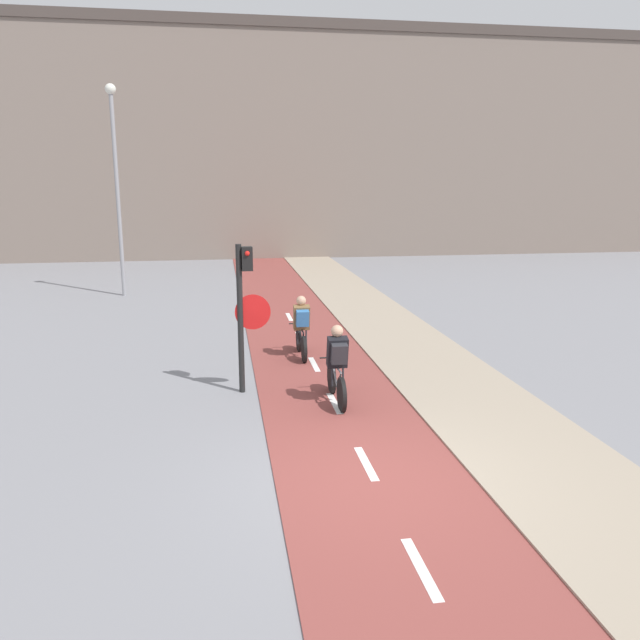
{
  "coord_description": "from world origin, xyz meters",
  "views": [
    {
      "loc": [
        -1.94,
        -7.51,
        3.94
      ],
      "look_at": [
        0.0,
        4.68,
        1.2
      ],
      "focal_mm": 35.0,
      "sensor_mm": 36.0,
      "label": 1
    }
  ],
  "objects_px": {
    "street_lamp_far": "(116,170)",
    "cyclist_far": "(302,328)",
    "traffic_light_pole": "(245,301)",
    "cyclist_near": "(337,366)"
  },
  "relations": [
    {
      "from": "traffic_light_pole",
      "to": "street_lamp_far",
      "type": "xyz_separation_m",
      "value": [
        -3.84,
        11.15,
        2.57
      ]
    },
    {
      "from": "traffic_light_pole",
      "to": "cyclist_near",
      "type": "bearing_deg",
      "value": -29.27
    },
    {
      "from": "street_lamp_far",
      "to": "cyclist_far",
      "type": "bearing_deg",
      "value": -59.87
    },
    {
      "from": "traffic_light_pole",
      "to": "street_lamp_far",
      "type": "bearing_deg",
      "value": 109.01
    },
    {
      "from": "traffic_light_pole",
      "to": "cyclist_far",
      "type": "bearing_deg",
      "value": 58.6
    },
    {
      "from": "traffic_light_pole",
      "to": "cyclist_far",
      "type": "height_order",
      "value": "traffic_light_pole"
    },
    {
      "from": "traffic_light_pole",
      "to": "cyclist_near",
      "type": "xyz_separation_m",
      "value": [
        1.59,
        -0.89,
        -1.06
      ]
    },
    {
      "from": "cyclist_far",
      "to": "traffic_light_pole",
      "type": "bearing_deg",
      "value": -121.4
    },
    {
      "from": "street_lamp_far",
      "to": "cyclist_far",
      "type": "distance_m",
      "value": 10.96
    },
    {
      "from": "traffic_light_pole",
      "to": "cyclist_near",
      "type": "height_order",
      "value": "traffic_light_pole"
    }
  ]
}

